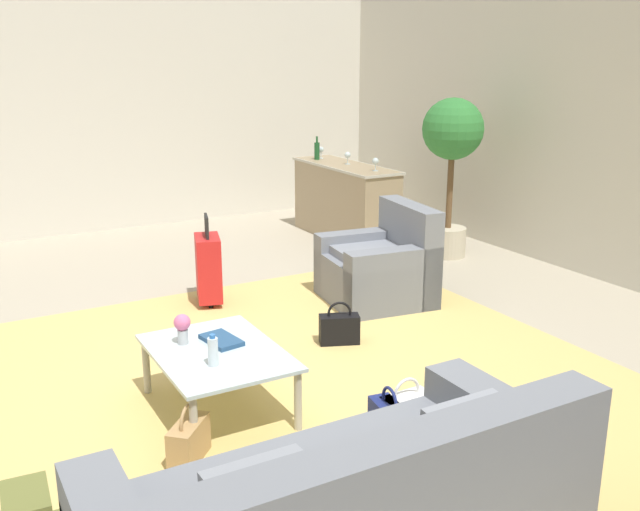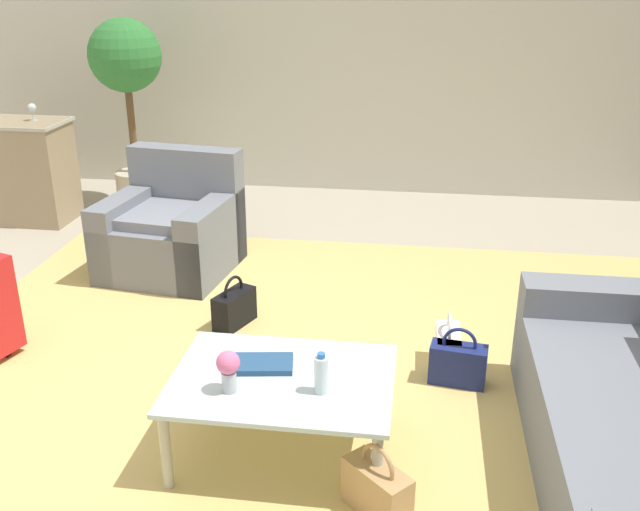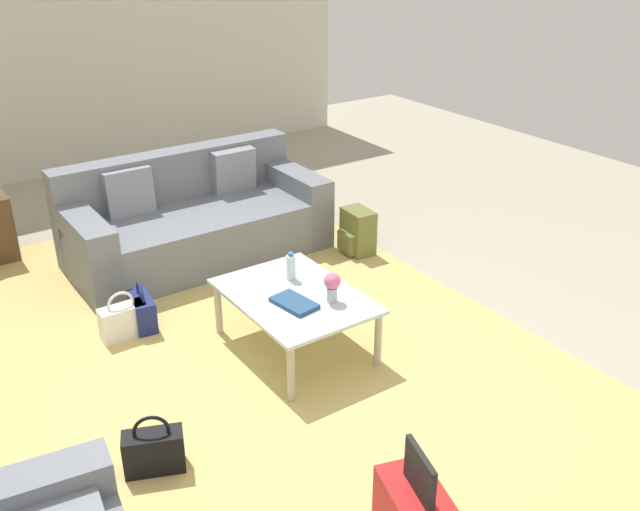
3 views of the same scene
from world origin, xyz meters
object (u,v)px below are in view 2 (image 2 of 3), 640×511
flower_vase (228,368)px  handbag_tan (377,489)px  handbag_navy (458,363)px  handbag_black (234,308)px  wine_glass_right_of_centre (32,109)px  coffee_table_book (262,364)px  coffee_table (283,386)px  handbag_white (448,348)px  armchair (174,232)px  water_bottle (321,374)px  potted_ficus (127,78)px

flower_vase → handbag_tan: (0.70, -0.22, -0.42)m
handbag_tan → handbag_navy: bearing=71.0°
handbag_black → handbag_navy: bearing=-19.6°
flower_vase → handbag_navy: (1.09, 0.90, -0.42)m
wine_glass_right_of_centre → coffee_table_book: bearing=-47.8°
coffee_table → handbag_white: bearing=48.3°
handbag_black → handbag_tan: bearing=-57.1°
coffee_table_book → handbag_navy: size_ratio=0.85×
handbag_navy → coffee_table_book: bearing=-145.9°
handbag_tan → wine_glass_right_of_centre: bearing=133.8°
handbag_navy → flower_vase: bearing=-140.4°
armchair → handbag_navy: armchair is taller
water_bottle → potted_ficus: (-2.40, 3.80, 0.74)m
coffee_table_book → handbag_navy: coffee_table_book is taller
flower_vase → potted_ficus: bearing=117.2°
coffee_table → handbag_navy: 1.18m
armchair → handbag_navy: size_ratio=2.87×
coffee_table_book → handbag_tan: (0.60, -0.45, -0.31)m
water_bottle → potted_ficus: 4.55m
coffee_table_book → handbag_black: (-0.46, 1.19, -0.31)m
water_bottle → coffee_table_book: water_bottle is taller
armchair → potted_ficus: bearing=120.8°
coffee_table → wine_glass_right_of_centre: bearing=132.6°
water_bottle → handbag_tan: size_ratio=0.57×
wine_glass_right_of_centre → coffee_table: bearing=-47.4°
coffee_table → coffee_table_book: size_ratio=3.47×
coffee_table_book → wine_glass_right_of_centre: bearing=123.4°
wine_glass_right_of_centre → handbag_black: (2.31, -1.87, -0.92)m
handbag_tan → handbag_white: 1.34m
armchair → handbag_navy: bearing=-33.3°
handbag_white → potted_ficus: potted_ficus is taller
coffee_table → handbag_tan: 0.66m
armchair → coffee_table: 2.53m
water_bottle → handbag_tan: (0.28, -0.27, -0.39)m
wine_glass_right_of_centre → handbag_tan: bearing=-46.2°
handbag_tan → handbag_black: (-1.06, 1.65, 0.00)m
coffee_table → handbag_navy: size_ratio=2.96×
water_bottle → handbag_tan: water_bottle is taller
coffee_table_book → water_bottle: bearing=-38.1°
potted_ficus → handbag_black: bearing=-56.3°
coffee_table_book → potted_ficus: (-2.08, 3.62, 0.82)m
handbag_navy → potted_ficus: potted_ficus is taller
coffee_table_book → wine_glass_right_of_centre: 4.18m
wine_glass_right_of_centre → potted_ficus: bearing=38.9°
handbag_white → wine_glass_right_of_centre: bearing=149.1°
handbag_white → flower_vase: bearing=-134.2°
coffee_table_book → handbag_tan: bearing=-45.7°
coffee_table_book → handbag_navy: bearing=25.4°
handbag_white → handbag_tan: bearing=-104.5°
coffee_table_book → wine_glass_right_of_centre: (-2.77, 3.06, 0.61)m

